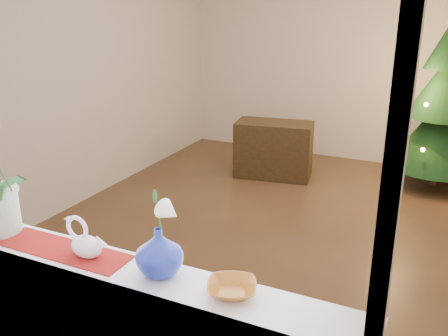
# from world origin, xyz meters

# --- Properties ---
(ground) EXTENTS (5.00, 5.00, 0.00)m
(ground) POSITION_xyz_m (0.00, 0.00, 0.00)
(ground) COLOR #3E2819
(ground) RESTS_ON ground
(wall_back) EXTENTS (4.50, 0.10, 2.70)m
(wall_back) POSITION_xyz_m (0.00, 2.50, 1.35)
(wall_back) COLOR beige
(wall_back) RESTS_ON ground
(wall_front) EXTENTS (4.50, 0.10, 2.70)m
(wall_front) POSITION_xyz_m (0.00, -2.50, 1.35)
(wall_front) COLOR beige
(wall_front) RESTS_ON ground
(wall_left) EXTENTS (0.10, 5.00, 2.70)m
(wall_left) POSITION_xyz_m (-2.25, 0.00, 1.35)
(wall_left) COLOR beige
(wall_left) RESTS_ON ground
(windowsill) EXTENTS (2.20, 0.26, 0.04)m
(windowsill) POSITION_xyz_m (0.00, -2.37, 0.90)
(windowsill) COLOR white
(windowsill) RESTS_ON window_apron
(window_frame) EXTENTS (2.22, 0.06, 1.60)m
(window_frame) POSITION_xyz_m (0.00, -2.47, 1.70)
(window_frame) COLOR white
(window_frame) RESTS_ON windowsill
(runner) EXTENTS (0.70, 0.20, 0.01)m
(runner) POSITION_xyz_m (-0.38, -2.37, 0.92)
(runner) COLOR maroon
(runner) RESTS_ON windowsill
(swan) EXTENTS (0.24, 0.18, 0.19)m
(swan) POSITION_xyz_m (-0.23, -2.37, 1.01)
(swan) COLOR white
(swan) RESTS_ON windowsill
(blue_vase) EXTENTS (0.26, 0.26, 0.25)m
(blue_vase) POSITION_xyz_m (0.15, -2.35, 1.05)
(blue_vase) COLOR navy
(blue_vase) RESTS_ON windowsill
(lily) EXTENTS (0.14, 0.08, 0.19)m
(lily) POSITION_xyz_m (0.15, -2.35, 1.26)
(lily) COLOR white
(lily) RESTS_ON blue_vase
(paperweight) EXTENTS (0.09, 0.09, 0.07)m
(paperweight) POSITION_xyz_m (0.17, -2.39, 0.96)
(paperweight) COLOR silver
(paperweight) RESTS_ON windowsill
(amber_dish) EXTENTS (0.23, 0.23, 0.04)m
(amber_dish) POSITION_xyz_m (0.50, -2.35, 0.94)
(amber_dish) COLOR #9F5B1C
(amber_dish) RESTS_ON windowsill
(xmas_tree) EXTENTS (1.08, 1.08, 1.90)m
(xmas_tree) POSITION_xyz_m (1.06, 1.95, 0.95)
(xmas_tree) COLOR #113314
(xmas_tree) RESTS_ON ground
(side_table) EXTENTS (0.95, 0.59, 0.66)m
(side_table) POSITION_xyz_m (-0.70, 1.42, 0.33)
(side_table) COLOR black
(side_table) RESTS_ON ground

